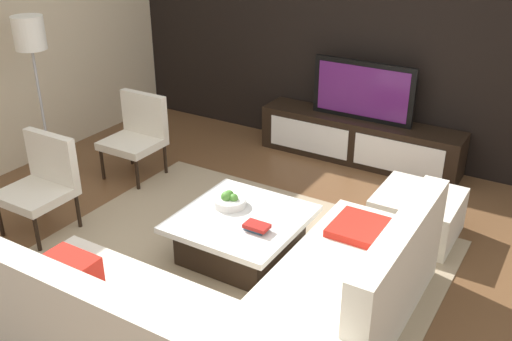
{
  "coord_description": "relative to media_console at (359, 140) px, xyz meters",
  "views": [
    {
      "loc": [
        2.13,
        -3.34,
        2.77
      ],
      "look_at": [
        -0.25,
        0.58,
        0.56
      ],
      "focal_mm": 40.78,
      "sensor_mm": 36.0,
      "label": 1
    }
  ],
  "objects": [
    {
      "name": "ground_plane",
      "position": [
        0.0,
        -2.4,
        -0.25
      ],
      "size": [
        14.0,
        14.0,
        0.0
      ],
      "primitive_type": "plane",
      "color": "brown"
    },
    {
      "name": "area_rug",
      "position": [
        -0.1,
        -2.4,
        -0.24
      ],
      "size": [
        3.23,
        2.61,
        0.01
      ],
      "primitive_type": "cube",
      "color": "tan",
      "rests_on": "ground"
    },
    {
      "name": "fruit_bowl",
      "position": [
        -0.28,
        -2.2,
        0.18
      ],
      "size": [
        0.28,
        0.28,
        0.14
      ],
      "color": "silver",
      "rests_on": "coffee_table"
    },
    {
      "name": "television",
      "position": [
        0.0,
        0.0,
        0.57
      ],
      "size": [
        1.14,
        0.06,
        0.65
      ],
      "color": "black",
      "rests_on": "media_console"
    },
    {
      "name": "accent_chair_near",
      "position": [
        -1.84,
        -2.81,
        0.24
      ],
      "size": [
        0.56,
        0.54,
        0.87
      ],
      "rotation": [
        0.0,
        0.0,
        0.1
      ],
      "color": "black",
      "rests_on": "ground"
    },
    {
      "name": "floor_lamp",
      "position": [
        -2.61,
        -2.11,
        1.18
      ],
      "size": [
        0.3,
        0.3,
        1.71
      ],
      "color": "#A5A5AA",
      "rests_on": "ground"
    },
    {
      "name": "book_stack",
      "position": [
        0.12,
        -2.42,
        0.16
      ],
      "size": [
        0.2,
        0.13,
        0.06
      ],
      "color": "#2D516B",
      "rests_on": "coffee_table"
    },
    {
      "name": "coffee_table",
      "position": [
        -0.1,
        -2.3,
        -0.05
      ],
      "size": [
        0.99,
        1.02,
        0.38
      ],
      "color": "black",
      "rests_on": "ground"
    },
    {
      "name": "ottoman",
      "position": [
        1.04,
        -1.21,
        -0.05
      ],
      "size": [
        0.7,
        0.7,
        0.4
      ],
      "primitive_type": "cube",
      "color": "silver",
      "rests_on": "ground"
    },
    {
      "name": "accent_chair_far",
      "position": [
        -1.89,
        -1.52,
        0.24
      ],
      "size": [
        0.57,
        0.53,
        0.87
      ],
      "rotation": [
        0.0,
        0.0,
        -0.16
      ],
      "color": "black",
      "rests_on": "ground"
    },
    {
      "name": "sectional_couch",
      "position": [
        0.51,
        -3.24,
        0.04
      ],
      "size": [
        2.33,
        2.41,
        0.84
      ],
      "color": "silver",
      "rests_on": "ground"
    },
    {
      "name": "feature_wall_back",
      "position": [
        0.0,
        0.3,
        1.15
      ],
      "size": [
        6.4,
        0.12,
        2.8
      ],
      "primitive_type": "cube",
      "color": "black",
      "rests_on": "ground"
    },
    {
      "name": "media_console",
      "position": [
        0.0,
        0.0,
        0.0
      ],
      "size": [
        2.27,
        0.45,
        0.5
      ],
      "color": "black",
      "rests_on": "ground"
    }
  ]
}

